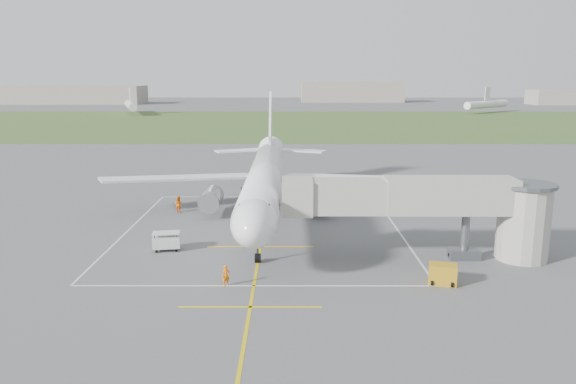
{
  "coord_description": "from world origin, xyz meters",
  "views": [
    {
      "loc": [
        2.7,
        -60.47,
        15.78
      ],
      "look_at": [
        2.58,
        -4.0,
        4.0
      ],
      "focal_mm": 35.0,
      "sensor_mm": 36.0,
      "label": 1
    }
  ],
  "objects_px": {
    "airliner": "(265,180)",
    "baggage_cart": "(166,241)",
    "ramp_worker_nose": "(226,276)",
    "gpu_unit": "(443,274)",
    "jet_bridge": "(440,206)",
    "ramp_worker_wing": "(178,204)"
  },
  "relations": [
    {
      "from": "airliner",
      "to": "baggage_cart",
      "type": "height_order",
      "value": "airliner"
    },
    {
      "from": "gpu_unit",
      "to": "baggage_cart",
      "type": "bearing_deg",
      "value": 174.84
    },
    {
      "from": "gpu_unit",
      "to": "airliner",
      "type": "bearing_deg",
      "value": 140.48
    },
    {
      "from": "airliner",
      "to": "jet_bridge",
      "type": "xyz_separation_m",
      "value": [
        15.72,
        -14.25,
        0.35
      ]
    },
    {
      "from": "jet_bridge",
      "to": "ramp_worker_nose",
      "type": "xyz_separation_m",
      "value": [
        -17.83,
        -6.49,
        -3.93
      ]
    },
    {
      "from": "airliner",
      "to": "ramp_worker_nose",
      "type": "xyz_separation_m",
      "value": [
        -2.11,
        -20.74,
        -3.58
      ]
    },
    {
      "from": "jet_bridge",
      "to": "ramp_worker_wing",
      "type": "height_order",
      "value": "jet_bridge"
    },
    {
      "from": "gpu_unit",
      "to": "ramp_worker_nose",
      "type": "relative_size",
      "value": 1.47
    },
    {
      "from": "baggage_cart",
      "to": "ramp_worker_wing",
      "type": "height_order",
      "value": "ramp_worker_wing"
    },
    {
      "from": "baggage_cart",
      "to": "ramp_worker_wing",
      "type": "xyz_separation_m",
      "value": [
        -1.73,
        14.69,
        0.09
      ]
    },
    {
      "from": "ramp_worker_nose",
      "to": "baggage_cart",
      "type": "bearing_deg",
      "value": 98.15
    },
    {
      "from": "ramp_worker_nose",
      "to": "gpu_unit",
      "type": "bearing_deg",
      "value": -26.32
    },
    {
      "from": "ramp_worker_wing",
      "to": "ramp_worker_nose",
      "type": "bearing_deg",
      "value": 133.43
    },
    {
      "from": "gpu_unit",
      "to": "ramp_worker_wing",
      "type": "distance_m",
      "value": 33.92
    },
    {
      "from": "jet_bridge",
      "to": "ramp_worker_wing",
      "type": "relative_size",
      "value": 12.2
    },
    {
      "from": "jet_bridge",
      "to": "baggage_cart",
      "type": "xyz_separation_m",
      "value": [
        -24.28,
        2.38,
        -3.87
      ]
    },
    {
      "from": "baggage_cart",
      "to": "jet_bridge",
      "type": "bearing_deg",
      "value": -14.5
    },
    {
      "from": "gpu_unit",
      "to": "jet_bridge",
      "type": "bearing_deg",
      "value": 93.62
    },
    {
      "from": "airliner",
      "to": "baggage_cart",
      "type": "xyz_separation_m",
      "value": [
        -8.56,
        -11.87,
        -3.52
      ]
    },
    {
      "from": "gpu_unit",
      "to": "ramp_worker_wing",
      "type": "bearing_deg",
      "value": 151.93
    },
    {
      "from": "ramp_worker_nose",
      "to": "airliner",
      "type": "bearing_deg",
      "value": 56.34
    },
    {
      "from": "jet_bridge",
      "to": "ramp_worker_nose",
      "type": "relative_size",
      "value": 14.32
    }
  ]
}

